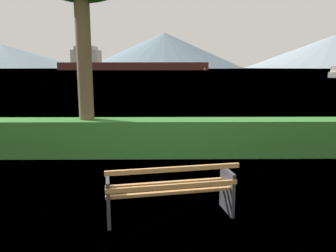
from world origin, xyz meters
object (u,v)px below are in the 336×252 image
park_bench (170,190)px  cargo_ship_large (122,63)px  sailboat_mid (205,69)px  fishing_boat_near (333,74)px

park_bench → cargo_ship_large: 228.44m
cargo_ship_large → sailboat_mid: bearing=-12.6°
park_bench → sailboat_mid: (26.97, 213.68, 0.13)m
cargo_ship_large → fishing_boat_near: 175.00m
sailboat_mid → park_bench: bearing=-97.2°
fishing_boat_near → sailboat_mid: bearing=93.4°
fishing_boat_near → sailboat_mid: size_ratio=0.95×
cargo_ship_large → fishing_boat_near: cargo_ship_large is taller
park_bench → cargo_ship_large: bearing=97.5°
park_bench → fishing_boat_near: fishing_boat_near is taller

